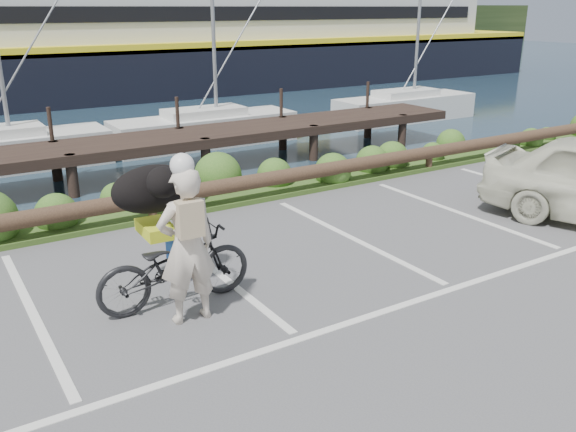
% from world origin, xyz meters
% --- Properties ---
extents(ground, '(72.00, 72.00, 0.00)m').
position_xyz_m(ground, '(0.00, 0.00, 0.00)').
color(ground, '#4E4E50').
extents(vegetation_strip, '(34.00, 1.60, 0.10)m').
position_xyz_m(vegetation_strip, '(0.00, 5.30, 0.05)').
color(vegetation_strip, '#3D5B21').
rests_on(vegetation_strip, ground).
extents(log_rail, '(32.00, 0.30, 0.60)m').
position_xyz_m(log_rail, '(0.00, 4.60, 0.00)').
color(log_rail, '#443021').
rests_on(log_rail, ground).
extents(bicycle, '(2.12, 0.78, 1.10)m').
position_xyz_m(bicycle, '(-0.90, 1.25, 0.55)').
color(bicycle, black).
rests_on(bicycle, ground).
extents(cyclist, '(0.74, 0.50, 2.00)m').
position_xyz_m(cyclist, '(-0.91, 0.76, 1.00)').
color(cyclist, beige).
rests_on(cyclist, ground).
extents(dog, '(0.59, 1.16, 0.67)m').
position_xyz_m(dog, '(-0.89, 1.93, 1.44)').
color(dog, black).
rests_on(dog, bicycle).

